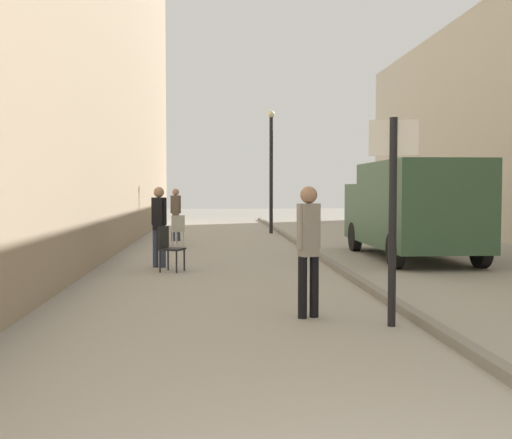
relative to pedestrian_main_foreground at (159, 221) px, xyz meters
The scene contains 10 objects.
ground_plane 2.62m from the pedestrian_main_foreground, 22.93° to the left, with size 80.00×80.00×0.00m, color gray.
kerb_strip 4.04m from the pedestrian_main_foreground, 13.90° to the left, with size 0.16×40.00×0.12m, color slate.
pedestrian_main_foreground is the anchor object (origin of this frame).
pedestrian_mid_block 6.95m from the pedestrian_main_foreground, 90.40° to the left, with size 0.35×0.23×1.74m.
pedestrian_far_crossing 5.99m from the pedestrian_main_foreground, 65.99° to the right, with size 0.33×0.26×1.75m.
delivery_van 6.20m from the pedestrian_main_foreground, 12.16° to the left, with size 2.14×5.47×2.37m.
street_sign_post 6.95m from the pedestrian_main_foreground, 60.64° to the right, with size 0.59×0.18×2.60m.
lamp_post 10.94m from the pedestrian_main_foreground, 71.40° to the left, with size 0.28×0.28×4.76m.
cafe_chair_near_window 4.86m from the pedestrian_main_foreground, 88.97° to the left, with size 0.61×0.61×0.94m.
cafe_chair_by_doorway 0.87m from the pedestrian_main_foreground, 70.23° to the right, with size 0.57×0.57×0.94m.
Camera 1 is at (-1.06, -2.45, 1.71)m, focal length 43.09 mm.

